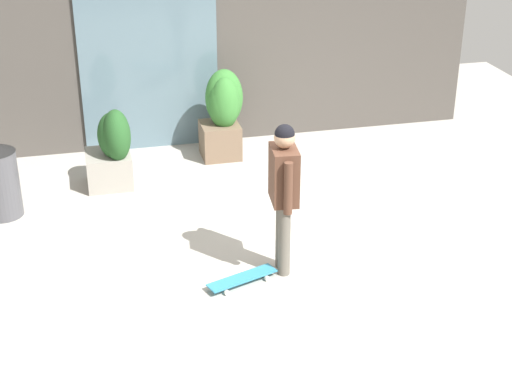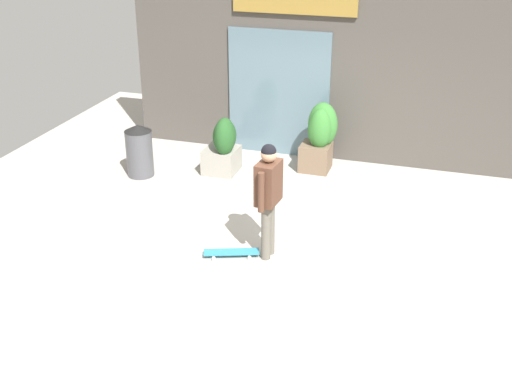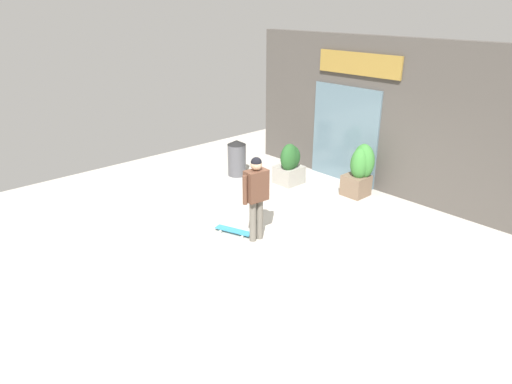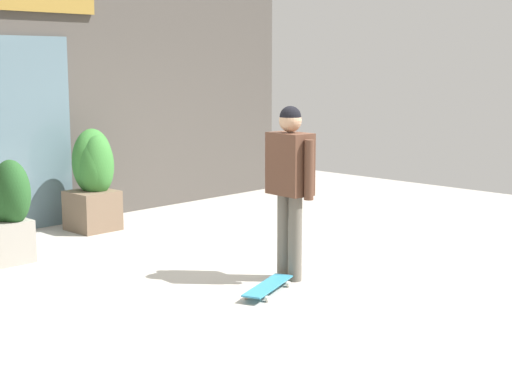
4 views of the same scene
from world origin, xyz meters
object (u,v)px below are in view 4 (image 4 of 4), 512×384
at_px(planter_box_left, 94,176).
at_px(planter_box_right, 3,212).
at_px(skateboarder, 290,175).
at_px(skateboard, 268,286).

distance_m(planter_box_left, planter_box_right, 1.75).
bearing_deg(skateboarder, planter_box_left, -84.56).
bearing_deg(planter_box_left, skateboard, -98.15).
xyz_separation_m(skateboard, planter_box_right, (-1.11, 2.75, 0.47)).
bearing_deg(planter_box_left, planter_box_right, -156.88).
relative_size(skateboarder, planter_box_left, 1.33).
bearing_deg(planter_box_right, planter_box_left, 23.12).
distance_m(skateboard, planter_box_right, 3.00).
relative_size(skateboarder, skateboard, 2.11).
relative_size(skateboard, planter_box_left, 0.63).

